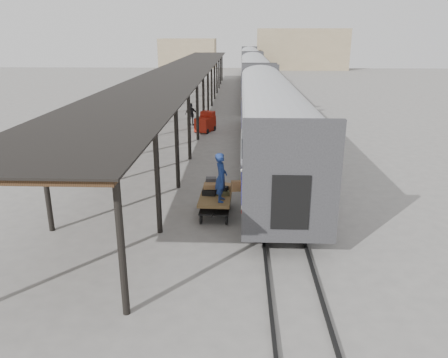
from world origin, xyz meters
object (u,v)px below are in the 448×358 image
Objects in this scene: porter at (221,177)px; pedestrian at (191,114)px; luggage_tug at (206,123)px; baggage_cart at (216,200)px.

pedestrian is (-3.22, 18.78, -0.93)m from porter.
pedestrian is at bearing 141.61° from luggage_tug.
porter is at bearing -67.28° from baggage_cart.
baggage_cart is at bearing 23.85° from porter.
pedestrian is (-1.31, 2.32, 0.21)m from luggage_tug.
porter is 19.08m from pedestrian.
luggage_tug is 2.67m from pedestrian.
porter is at bearing 112.33° from pedestrian.
baggage_cart is 1.27× the size of porter.
baggage_cart is at bearing -61.88° from luggage_tug.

